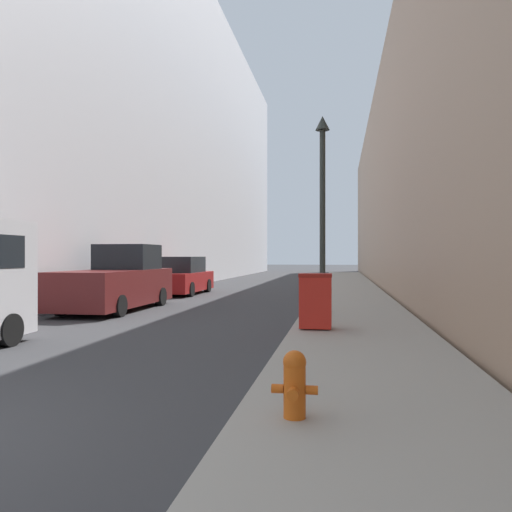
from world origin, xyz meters
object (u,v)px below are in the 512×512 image
trash_bin (316,300)px  pickup_truck (118,282)px  lamppost (323,202)px  parked_sedan_near (182,277)px  fire_hydrant (295,383)px

trash_bin → pickup_truck: 7.90m
trash_bin → lamppost: lamppost is taller
parked_sedan_near → lamppost: bearing=-49.1°
trash_bin → lamppost: size_ratio=0.22×
parked_sedan_near → pickup_truck: bearing=-90.0°
trash_bin → parked_sedan_near: (-6.65, 11.07, 0.01)m
fire_hydrant → parked_sedan_near: bearing=111.4°
parked_sedan_near → trash_bin: bearing=-59.0°
lamppost → pickup_truck: bearing=172.2°
lamppost → trash_bin: bearing=-90.7°
fire_hydrant → pickup_truck: size_ratio=0.12×
parked_sedan_near → fire_hydrant: bearing=-68.6°
pickup_truck → fire_hydrant: bearing=-57.1°
lamppost → pickup_truck: (-6.69, 0.92, -2.40)m
lamppost → pickup_truck: 7.17m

